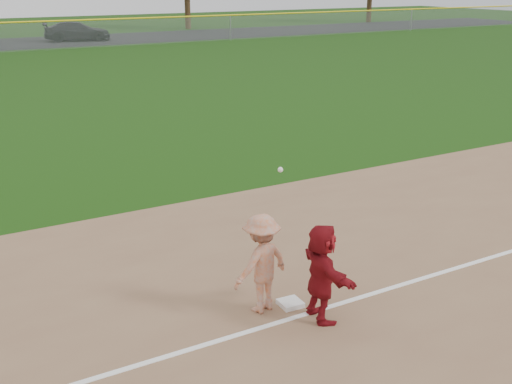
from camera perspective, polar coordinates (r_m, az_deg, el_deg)
ground at (r=11.06m, az=3.96°, el=-8.56°), size 160.00×160.00×0.00m
foul_line at (r=10.48m, az=6.45°, el=-10.13°), size 60.00×0.10×0.01m
first_base at (r=10.47m, az=3.07°, el=-9.85°), size 0.37×0.37×0.08m
base_runner at (r=9.81m, az=5.87°, el=-7.14°), size 0.69×1.50×1.55m
car_right at (r=55.78m, az=-15.63°, el=13.60°), size 5.63×3.28×1.53m
first_base_play at (r=10.01m, az=0.49°, el=-6.35°), size 1.15×0.81×2.19m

